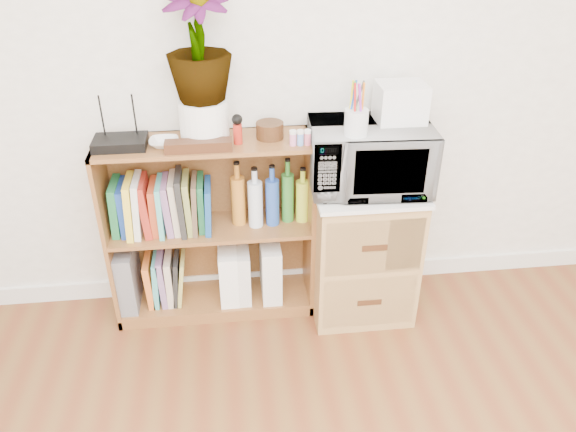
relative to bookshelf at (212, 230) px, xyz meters
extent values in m
cube|color=white|center=(0.35, 0.14, -0.42)|extent=(4.00, 0.02, 0.10)
cube|color=brown|center=(0.00, 0.00, 0.00)|extent=(1.00, 0.30, 0.95)
cube|color=#9E7542|center=(0.75, -0.08, -0.12)|extent=(0.50, 0.45, 0.70)
imported|color=silver|center=(0.75, -0.08, 0.40)|extent=(0.57, 0.40, 0.31)
cylinder|color=silver|center=(0.65, -0.18, 0.61)|extent=(0.10, 0.10, 0.11)
cube|color=white|center=(0.89, -0.03, 0.64)|extent=(0.22, 0.18, 0.17)
cube|color=black|center=(-0.37, -0.02, 0.50)|extent=(0.23, 0.16, 0.04)
imported|color=silver|center=(-0.18, -0.03, 0.49)|extent=(0.13, 0.13, 0.03)
cylinder|color=white|center=(0.01, 0.02, 0.57)|extent=(0.22, 0.22, 0.19)
imported|color=#307A32|center=(0.01, 0.02, 0.91)|extent=(0.28, 0.28, 0.50)
cube|color=#381B0F|center=(-0.02, -0.10, 0.50)|extent=(0.29, 0.07, 0.05)
cylinder|color=#AF2215|center=(0.15, -0.04, 0.52)|extent=(0.04, 0.04, 0.09)
cylinder|color=#35200E|center=(0.30, 0.01, 0.51)|extent=(0.13, 0.13, 0.07)
cube|color=#DE7B86|center=(0.43, -0.09, 0.50)|extent=(0.10, 0.04, 0.05)
cube|color=slate|center=(-0.44, 0.00, -0.24)|extent=(0.10, 0.26, 0.33)
cube|color=white|center=(0.07, -0.01, -0.26)|extent=(0.09, 0.24, 0.30)
cube|color=silver|center=(0.13, -0.01, -0.26)|extent=(0.09, 0.23, 0.29)
cube|color=white|center=(0.29, -0.01, -0.25)|extent=(0.10, 0.25, 0.31)
cube|color=#1D6F3C|center=(-0.44, 0.00, 0.15)|extent=(0.05, 0.20, 0.26)
cube|color=#193A97|center=(-0.41, 0.00, 0.15)|extent=(0.03, 0.20, 0.25)
cube|color=yellow|center=(-0.37, 0.00, 0.17)|extent=(0.05, 0.20, 0.28)
cube|color=silver|center=(-0.34, 0.00, 0.17)|extent=(0.05, 0.20, 0.29)
cube|color=#A6291C|center=(-0.30, 0.00, 0.16)|extent=(0.05, 0.20, 0.27)
cube|color=#C34622|center=(-0.26, 0.00, 0.15)|extent=(0.04, 0.20, 0.24)
cube|color=#48AFA8|center=(-0.23, 0.00, 0.16)|extent=(0.03, 0.20, 0.26)
cube|color=#895D8C|center=(-0.20, 0.00, 0.16)|extent=(0.05, 0.20, 0.26)
cube|color=beige|center=(-0.16, 0.00, 0.16)|extent=(0.04, 0.20, 0.27)
cube|color=#242424|center=(-0.13, 0.00, 0.18)|extent=(0.04, 0.20, 0.30)
cube|color=olive|center=(-0.10, 0.00, 0.16)|extent=(0.04, 0.20, 0.27)
cube|color=brown|center=(-0.07, 0.00, 0.16)|extent=(0.04, 0.20, 0.27)
cube|color=#1B6739|center=(-0.04, 0.00, 0.15)|extent=(0.03, 0.20, 0.25)
cube|color=navy|center=(-0.01, 0.00, 0.14)|extent=(0.04, 0.20, 0.24)
cylinder|color=#BE7423|center=(0.14, 0.00, 0.19)|extent=(0.07, 0.07, 0.32)
cylinder|color=silver|center=(0.22, 0.00, 0.18)|extent=(0.07, 0.07, 0.30)
cylinder|color=#264EB1|center=(0.30, 0.00, 0.18)|extent=(0.07, 0.07, 0.31)
cylinder|color=#347F2E|center=(0.38, 0.00, 0.19)|extent=(0.06, 0.06, 0.32)
cylinder|color=#BFD532|center=(0.45, 0.00, 0.16)|extent=(0.07, 0.07, 0.28)
cylinder|color=silver|center=(0.53, 0.00, 0.16)|extent=(0.07, 0.07, 0.26)
cube|color=orange|center=(-0.33, 0.00, -0.28)|extent=(0.04, 0.19, 0.25)
cube|color=#46A8A6|center=(-0.30, 0.00, -0.27)|extent=(0.04, 0.19, 0.26)
cube|color=slate|center=(-0.27, 0.00, -0.27)|extent=(0.04, 0.19, 0.27)
cube|color=beige|center=(-0.23, 0.00, -0.27)|extent=(0.03, 0.19, 0.26)
cube|color=black|center=(-0.20, 0.00, -0.27)|extent=(0.04, 0.19, 0.26)
cube|color=tan|center=(-0.17, 0.00, -0.28)|extent=(0.06, 0.19, 0.25)
camera|label=1|loc=(0.11, -2.39, 1.48)|focal=35.00mm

